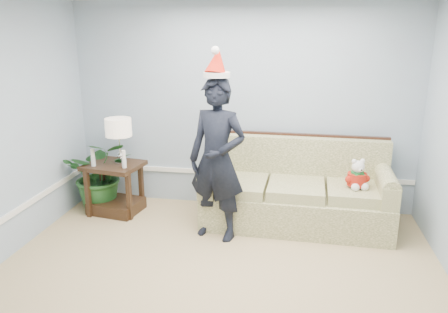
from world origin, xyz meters
The scene contains 10 objects.
room_shell centered at (0.00, 0.00, 1.35)m, with size 4.54×5.04×2.74m.
wainscot_trim centered at (-1.18, 1.18, 0.45)m, with size 4.49×4.99×0.06m.
sofa centered at (0.74, 2.03, 0.37)m, with size 2.28×1.03×1.05m.
side_table centered at (-1.61, 1.96, 0.26)m, with size 0.77×0.68×0.67m.
table_lamp centered at (-1.52, 1.99, 1.12)m, with size 0.33×0.33×0.59m.
candle_pair centered at (-1.61, 1.82, 0.77)m, with size 0.47×0.06×0.22m.
houseplant centered at (-1.84, 2.06, 0.48)m, with size 0.87×0.75×0.97m, color #1F5021.
man centered at (-0.15, 1.49, 0.93)m, with size 0.68×0.44×1.86m, color black.
santa_hat centered at (-0.15, 1.50, 1.99)m, with size 0.36×0.39×0.34m.
teddy_bear centered at (1.43, 1.86, 0.68)m, with size 0.28×0.28×0.36m.
Camera 1 is at (0.70, -3.12, 2.33)m, focal length 35.00 mm.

